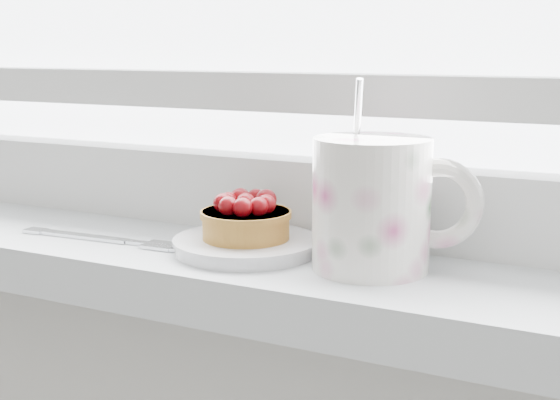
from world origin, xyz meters
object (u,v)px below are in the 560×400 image
Objects in this scene: saucer at (246,245)px; raspberry_tart at (246,218)px; floral_mug at (376,202)px; fork at (112,240)px.

raspberry_tart reaches higher than saucer.
floral_mug is (0.11, 0.00, 0.05)m from saucer.
floral_mug is (0.11, 0.00, 0.02)m from raspberry_tart.
fork is (-0.12, -0.02, -0.00)m from saucer.
floral_mug is 0.25m from fork.
floral_mug is at bearing 6.10° from fork.
saucer is at bearing -178.91° from floral_mug.
raspberry_tart is 0.52× the size of floral_mug.
fork is (-0.12, -0.02, -0.03)m from raspberry_tart.
raspberry_tart is (0.00, 0.00, 0.02)m from saucer.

